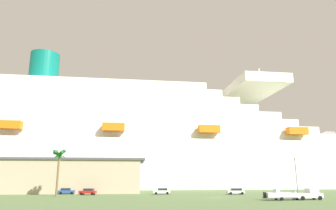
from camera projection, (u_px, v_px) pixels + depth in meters
ground_plane at (190, 192)px, 97.01m from camera, size 600.00×600.00×0.00m
cruise_ship at (110, 145)px, 128.02m from camera, size 243.37×37.99×60.32m
terminal_building at (30, 176)px, 91.66m from camera, size 67.38×22.42×9.64m
pickup_truck at (309, 194)px, 61.63m from camera, size 5.70×2.52×2.20m
small_boat_on_trailer at (284, 195)px, 60.64m from camera, size 8.51×2.45×2.15m
palm_tree at (59, 158)px, 74.60m from camera, size 3.45×3.26×10.98m
street_lamp at (296, 171)px, 77.21m from camera, size 0.56×0.56×9.36m
parked_car_blue_suv at (67, 191)px, 82.72m from camera, size 4.36×2.14×1.58m
parked_car_red_hatchback at (88, 191)px, 79.71m from camera, size 4.53×2.63×1.58m
parked_car_silver_sedan at (236, 191)px, 81.59m from camera, size 4.69×2.09×1.58m
parked_car_white_van at (162, 191)px, 82.31m from camera, size 4.62×2.43×1.58m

